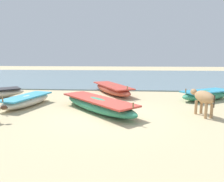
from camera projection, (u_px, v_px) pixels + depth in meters
ground at (109, 115)px, 8.65m from camera, size 80.00×80.00×0.00m
sea_water at (122, 77)px, 24.43m from camera, size 60.00×20.00×0.08m
fishing_boat_3 at (206, 95)px, 11.61m from camera, size 3.43×2.66×0.74m
fishing_boat_4 at (97, 104)px, 9.26m from camera, size 4.18×4.31×0.77m
fishing_boat_5 at (27, 100)px, 10.21m from camera, size 1.74×3.28×0.71m
fishing_boat_6 at (112, 89)px, 13.58m from camera, size 3.23×4.68×0.78m
cow_adult_tan at (203, 98)px, 8.48m from camera, size 0.75×1.57×1.04m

